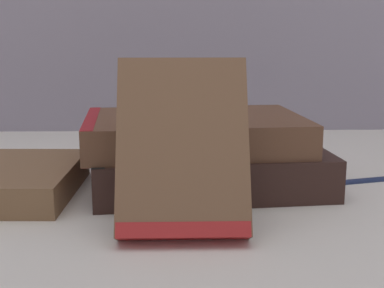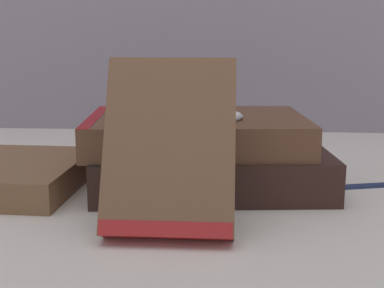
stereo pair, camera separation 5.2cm
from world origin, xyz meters
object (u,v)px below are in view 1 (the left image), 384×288
book_leaning_front (183,154)px  pocket_watch (216,116)px  fountain_pen (350,179)px  book_flat_top (189,132)px  book_flat_bottom (204,167)px

book_leaning_front → pocket_watch: bearing=72.8°
book_leaning_front → fountain_pen: size_ratio=1.16×
fountain_pen → book_flat_top: bearing=167.3°
book_flat_bottom → fountain_pen: bearing=-3.7°
book_flat_top → pocket_watch: bearing=-34.7°
book_flat_bottom → fountain_pen: book_flat_bottom is taller
pocket_watch → fountain_pen: pocket_watch is taller
fountain_pen → pocket_watch: bearing=173.5°
book_flat_top → fountain_pen: bearing=-3.6°
book_flat_top → fountain_pen: size_ratio=1.94×
book_flat_bottom → fountain_pen: size_ratio=2.06×
book_leaning_front → book_flat_top: bearing=86.4°
book_flat_top → fountain_pen: book_flat_top is taller
book_flat_bottom → book_flat_top: size_ratio=1.06×
book_flat_top → fountain_pen: 0.18m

